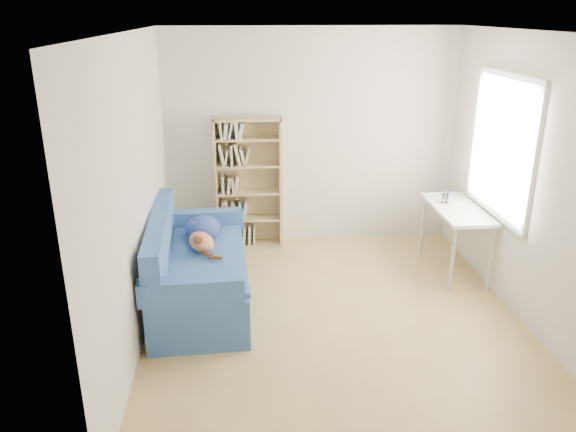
# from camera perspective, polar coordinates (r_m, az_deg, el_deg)

# --- Properties ---
(ground) EXTENTS (4.00, 4.00, 0.00)m
(ground) POSITION_cam_1_polar(r_m,az_deg,el_deg) (5.45, 4.78, -10.32)
(ground) COLOR tan
(ground) RESTS_ON ground
(room_shell) EXTENTS (3.54, 4.04, 2.62)m
(room_shell) POSITION_cam_1_polar(r_m,az_deg,el_deg) (4.88, 6.42, 6.74)
(room_shell) COLOR silver
(room_shell) RESTS_ON ground
(sofa) EXTENTS (0.97, 1.90, 0.92)m
(sofa) POSITION_cam_1_polar(r_m,az_deg,el_deg) (5.65, -9.42, -5.39)
(sofa) COLOR #274F8D
(sofa) RESTS_ON ground
(bookshelf) EXTENTS (0.80, 0.25, 1.60)m
(bookshelf) POSITION_cam_1_polar(r_m,az_deg,el_deg) (6.79, -4.02, 2.81)
(bookshelf) COLOR tan
(bookshelf) RESTS_ON ground
(desk) EXTENTS (0.50, 1.09, 0.75)m
(desk) POSITION_cam_1_polar(r_m,az_deg,el_deg) (6.38, 16.77, 0.13)
(desk) COLOR silver
(desk) RESTS_ON ground
(pen_cup) EXTENTS (0.08, 0.08, 0.16)m
(pen_cup) POSITION_cam_1_polar(r_m,az_deg,el_deg) (6.46, 15.70, 1.81)
(pen_cup) COLOR white
(pen_cup) RESTS_ON desk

